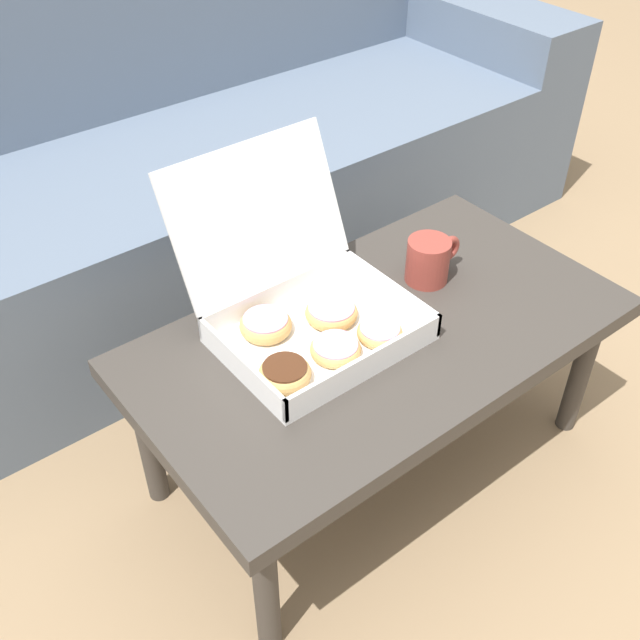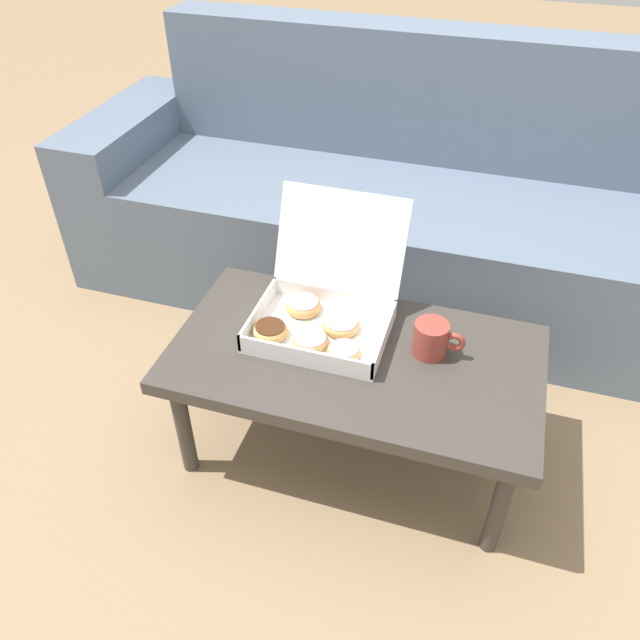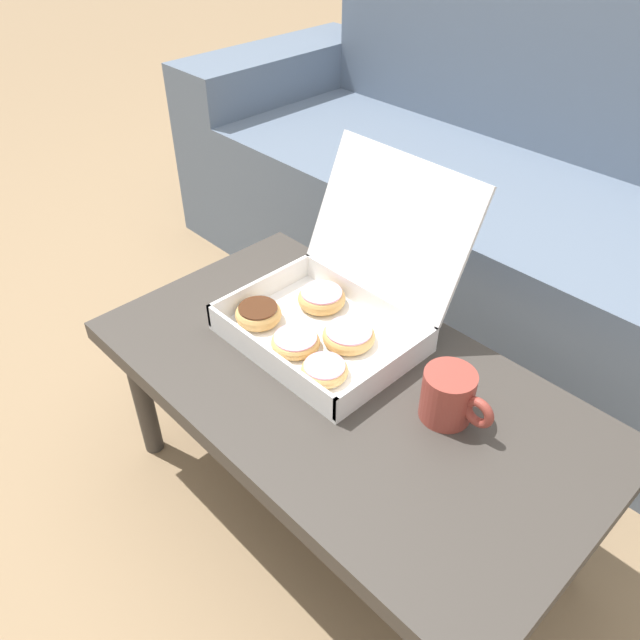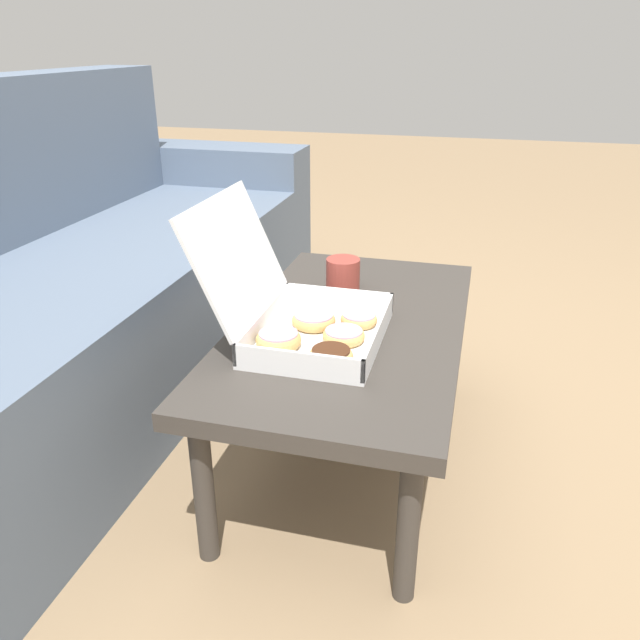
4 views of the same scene
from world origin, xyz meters
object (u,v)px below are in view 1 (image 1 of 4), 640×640
object	(u,v)px
couch	(161,181)
coffee_mug	(429,260)
coffee_table	(379,345)
pastry_box	(304,311)

from	to	relation	value
couch	coffee_mug	world-z (taller)	couch
couch	coffee_table	size ratio (longest dim) A/B	2.61
pastry_box	couch	bearing A→B (deg)	81.44
couch	coffee_mug	xyz separation A→B (m)	(0.19, -0.84, 0.12)
coffee_mug	pastry_box	bearing A→B (deg)	176.30
coffee_table	coffee_mug	size ratio (longest dim) A/B	7.22
pastry_box	coffee_mug	world-z (taller)	pastry_box
coffee_table	pastry_box	distance (m)	0.18
pastry_box	coffee_mug	xyz separation A→B (m)	(0.31, -0.02, -0.01)
couch	coffee_table	bearing A→B (deg)	-90.00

